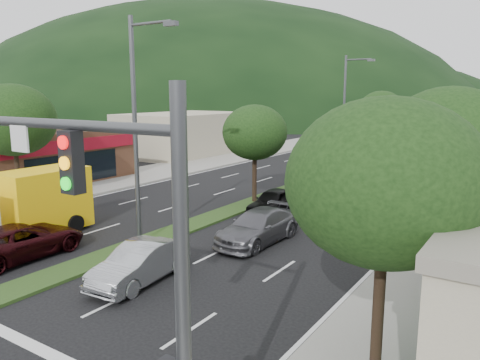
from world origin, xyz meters
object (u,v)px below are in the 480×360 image
Objects in this scene: car_queue_a at (273,201)px; tree_med_near at (255,133)px; tree_med_far at (381,110)px; car_queue_f at (445,158)px; suv_maroon at (22,241)px; car_queue_d at (333,190)px; streetlight_mid at (346,107)px; car_queue_e at (373,168)px; car_queue_c at (371,180)px; car_queue_b at (258,227)px; tree_r_b at (449,142)px; box_truck at (30,207)px; motorhome at (454,155)px; tree_l_a at (13,120)px; tree_r_c at (476,134)px; tree_r_a at (386,183)px; streetlight_near at (138,122)px; traffic_signal at (106,228)px; sedan_silver at (140,263)px.

tree_med_near is at bearing 143.53° from car_queue_a.
tree_med_far reaches higher than car_queue_f.
car_queue_f reaches higher than suv_maroon.
streetlight_mid is at bearing 101.23° from car_queue_d.
tree_med_near reaches higher than car_queue_e.
car_queue_b is at bearing -91.77° from car_queue_c.
car_queue_e is at bearing 114.17° from tree_r_b.
box_truck is (-10.03, -20.27, 0.86)m from car_queue_c.
motorhome is at bearing 61.76° from car_queue_d.
car_queue_d is 0.98× the size of car_queue_f.
motorhome is at bearing 80.62° from car_queue_b.
tree_l_a is 17.38m from car_queue_b.
tree_r_c reaches higher than suv_maroon.
tree_r_a is 0.71× the size of motorhome.
car_queue_c is 5.07m from car_queue_d.
car_queue_a is at bearing -159.50° from tree_r_c.
tree_l_a is 16.69m from car_queue_a.
car_queue_e is at bearing -109.20° from box_truck.
tree_med_near is at bearing -112.04° from car_queue_f.
car_queue_a is (-9.73, 4.36, -4.33)m from tree_r_b.
tree_r_c is at bearing -134.19° from suv_maroon.
streetlight_mid is 27.76m from box_truck.
tree_r_a is 0.92× the size of tree_l_a.
streetlight_near reaches higher than car_queue_d.
traffic_signal reaches higher than car_queue_c.
tree_l_a is at bearing -136.25° from motorhome.
tree_r_a is at bearing -52.45° from car_queue_a.
tree_r_b reaches higher than tree_med_far.
tree_med_far is 1.37× the size of car_queue_f.
streetlight_near is at bearing 127.95° from sedan_silver.
tree_l_a is at bearing -175.33° from tree_r_b.
sedan_silver is (2.82, -27.98, -4.86)m from streetlight_mid.
traffic_signal is 33.62m from car_queue_e.
car_queue_e reaches higher than car_queue_c.
sedan_silver is at bearing -106.10° from motorhome.
car_queue_d is (-5.13, 22.90, -3.95)m from traffic_signal.
tree_r_a is 1.10× the size of tree_med_near.
tree_r_a is at bearing -49.40° from tree_med_near.
traffic_signal is at bearing -67.20° from car_queue_b.
tree_med_far is 36.23m from tree_l_a.
tree_med_far is 13.76m from motorhome.
box_truck is at bearing -141.14° from tree_r_c.
streetlight_mid is at bearing -97.02° from suv_maroon.
car_queue_b is at bearing -57.41° from tree_med_near.
tree_r_b is at bearing -24.80° from car_queue_a.
car_queue_b is 10.01m from car_queue_d.
tree_med_near is at bearing -98.79° from car_queue_e.
sedan_silver is 0.86× the size of car_queue_f.
tree_r_b is 17.45m from suv_maroon.
car_queue_f is at bearing -22.10° from tree_med_far.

